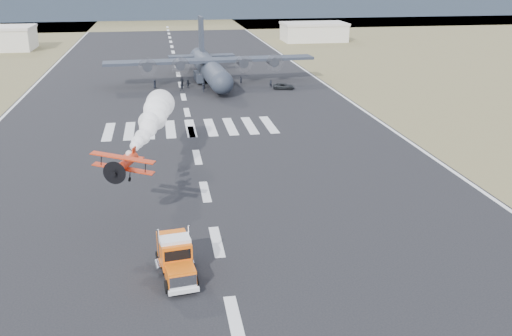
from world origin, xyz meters
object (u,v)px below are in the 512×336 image
object	(u,v)px
transport_aircraft	(209,67)
crew_b	(182,86)
crew_f	(188,84)
crew_g	(271,84)
aerobatic_biplane	(125,164)
crew_e	(155,84)
crew_h	(205,84)
hangar_right	(314,32)
support_vehicle	(284,86)
semi_truck	(176,257)
crew_c	(203,88)
crew_a	(241,80)
crew_d	(182,82)

from	to	relation	value
transport_aircraft	crew_b	size ratio (longest dim) A/B	23.66
crew_f	crew_g	xyz separation A→B (m)	(16.35, -2.57, -0.01)
aerobatic_biplane	crew_e	world-z (taller)	aerobatic_biplane
crew_f	crew_h	world-z (taller)	same
hangar_right	support_vehicle	bearing A→B (deg)	-109.38
semi_truck	crew_c	distance (m)	69.65
semi_truck	support_vehicle	xyz separation A→B (m)	(23.63, 69.11, -1.04)
aerobatic_biplane	crew_a	bearing A→B (deg)	81.94
transport_aircraft	aerobatic_biplane	bearing A→B (deg)	-104.48
crew_c	crew_d	size ratio (longest dim) A/B	0.88
crew_a	crew_d	bearing A→B (deg)	135.10
crew_f	crew_g	distance (m)	16.55
hangar_right	crew_g	distance (m)	77.41
hangar_right	crew_c	world-z (taller)	hangar_right
support_vehicle	crew_c	bearing A→B (deg)	105.67
hangar_right	crew_h	xyz separation A→B (m)	(-41.45, -70.75, -2.21)
hangar_right	aerobatic_biplane	size ratio (longest dim) A/B	3.47
crew_g	crew_h	size ratio (longest dim) A/B	0.99
support_vehicle	hangar_right	bearing A→B (deg)	-3.35
crew_d	crew_e	distance (m)	5.67
aerobatic_biplane	crew_c	xyz separation A→B (m)	(11.81, 58.92, -5.18)
aerobatic_biplane	crew_e	distance (m)	64.39
crew_a	crew_e	xyz separation A→B (m)	(-17.53, -1.05, 0.05)
aerobatic_biplane	crew_b	bearing A→B (deg)	91.71
crew_a	crew_d	size ratio (longest dim) A/B	0.87
crew_f	crew_d	bearing A→B (deg)	-6.77
semi_truck	crew_h	xyz separation A→B (m)	(8.26, 72.48, -0.82)
crew_b	crew_g	bearing A→B (deg)	7.81
hangar_right	crew_a	xyz separation A→B (m)	(-33.68, -67.75, -2.23)
support_vehicle	crew_e	size ratio (longest dim) A/B	2.53
crew_b	crew_f	bearing A→B (deg)	71.92
crew_d	support_vehicle	bearing A→B (deg)	-156.97
crew_b	crew_h	size ratio (longest dim) A/B	1.14
hangar_right	crew_a	distance (m)	75.69
semi_truck	crew_d	size ratio (longest dim) A/B	4.18
semi_truck	crew_b	bearing A→B (deg)	79.50
crew_c	support_vehicle	bearing A→B (deg)	135.96
crew_c	crew_d	bearing A→B (deg)	-103.80
crew_h	aerobatic_biplane	bearing A→B (deg)	153.62
crew_a	crew_b	size ratio (longest dim) A/B	0.85
transport_aircraft	crew_a	world-z (taller)	transport_aircraft
crew_b	crew_d	distance (m)	4.81
aerobatic_biplane	crew_f	bearing A→B (deg)	90.87
support_vehicle	crew_g	world-z (taller)	crew_g
crew_g	crew_h	distance (m)	13.24
aerobatic_biplane	crew_h	distance (m)	63.60
hangar_right	crew_h	size ratio (longest dim) A/B	12.86
hangar_right	crew_g	xyz separation A→B (m)	(-28.27, -72.02, -2.22)
hangar_right	transport_aircraft	world-z (taller)	transport_aircraft
crew_d	crew_g	size ratio (longest dim) A/B	1.14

